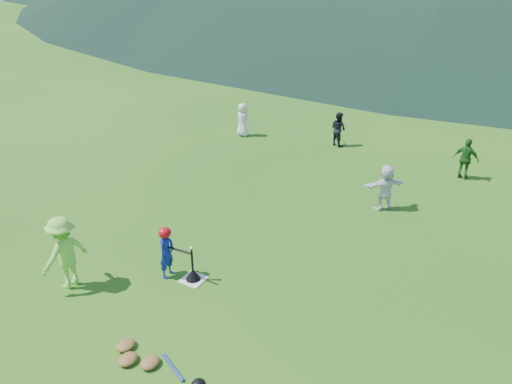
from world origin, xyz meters
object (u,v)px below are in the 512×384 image
fielder_b (338,129)px  batting_tee (193,274)px  equipment_pile (149,363)px  fielder_a (243,120)px  adult_coach (65,253)px  fielder_c (466,159)px  batter_child (167,253)px  fielder_d (385,188)px  home_plate (193,279)px

fielder_b → batting_tee: (0.39, -8.69, -0.45)m
equipment_pile → fielder_b: bearing=96.1°
fielder_a → batting_tee: size_ratio=1.72×
adult_coach → equipment_pile: 2.97m
fielder_b → fielder_c: fielder_c is taller
batter_child → fielder_c: 9.10m
adult_coach → fielder_a: (-1.68, 9.28, -0.16)m
batter_child → batting_tee: bearing=-81.7°
batting_tee → equipment_pile: bearing=-70.6°
batter_child → fielder_b: 8.82m
fielder_a → fielder_c: 7.44m
fielder_b → fielder_d: 4.70m
batting_tee → adult_coach: bearing=-146.0°
fielder_a → equipment_pile: 11.08m
adult_coach → fielder_d: size_ratio=1.25×
fielder_c → batter_child: bearing=70.1°
fielder_a → fielder_d: (6.02, -3.06, 0.01)m
fielder_b → equipment_pile: 10.97m
home_plate → fielder_d: (2.35, 4.88, 0.59)m
fielder_a → batter_child: bearing=115.5°
home_plate → fielder_a: 8.76m
home_plate → fielder_a: (-3.66, 7.94, 0.57)m
home_plate → equipment_pile: bearing=-70.6°
batter_child → fielder_c: bearing=-33.4°
batter_child → adult_coach: bearing=124.6°
home_plate → adult_coach: bearing=-146.0°
fielder_c → fielder_d: (-1.42, -3.01, -0.00)m
adult_coach → fielder_c: bearing=153.3°
batter_child → adult_coach: adult_coach is taller
fielder_b → fielder_c: bearing=-167.2°
equipment_pile → home_plate: bearing=109.4°
batter_child → fielder_d: (2.88, 5.01, 0.06)m
fielder_a → batting_tee: (3.66, -7.94, -0.46)m
home_plate → fielder_c: bearing=64.4°
adult_coach → fielder_c: (5.75, 9.23, -0.15)m
fielder_d → equipment_pile: fielder_d is taller
batter_child → fielder_a: size_ratio=0.92×
fielder_c → batting_tee: (-3.77, -7.89, -0.47)m
home_plate → adult_coach: size_ratio=0.30×
fielder_c → home_plate: bearing=72.7°
batter_child → fielder_b: fielder_b is taller
fielder_c → batting_tee: bearing=72.7°
fielder_c → fielder_d: 3.33m
fielder_b → home_plate: bearing=116.3°
fielder_b → fielder_c: (4.16, -0.80, 0.03)m
equipment_pile → adult_coach: bearing=162.5°
adult_coach → fielder_a: size_ratio=1.28×
fielder_a → fielder_d: fielder_d is taller
home_plate → adult_coach: adult_coach is taller
adult_coach → fielder_c: adult_coach is taller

